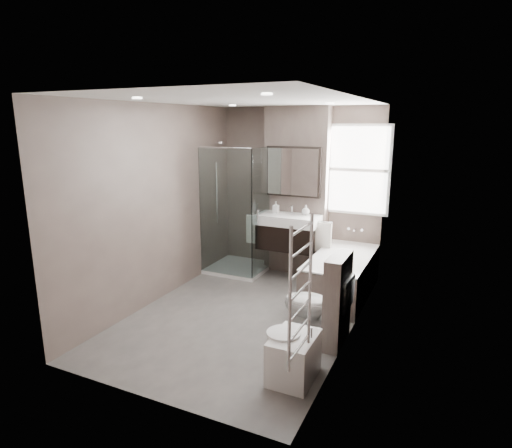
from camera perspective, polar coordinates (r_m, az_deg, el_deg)
The scene contains 15 objects.
room at distance 5.11m, azimuth -1.33°, elevation 1.47°, with size 2.70×3.90×2.70m.
vanity_pier at distance 6.72m, azimuth 5.42°, elevation 4.29°, with size 1.00×0.25×2.60m, color #5E514A.
vanity at distance 6.51m, azimuth 4.27°, elevation -1.01°, with size 0.95×0.47×0.66m.
mirror_cabinet at distance 6.52m, azimuth 4.99°, elevation 6.95°, with size 0.86×0.08×0.76m.
towel_left at distance 6.71m, azimuth -0.27°, elevation -0.72°, with size 0.24×0.06×0.44m, color silver.
towel_right at distance 6.33m, azimuth 8.94°, elevation -1.75°, with size 0.24×0.06×0.44m, color silver.
shower_enclosure at distance 6.80m, azimuth -1.92°, elevation -2.52°, with size 0.90×0.90×2.00m.
bathtub at distance 6.08m, azimuth 11.31°, elevation -6.48°, with size 0.75×1.60×0.57m.
window at distance 6.53m, azimuth 13.30°, elevation 7.05°, with size 0.98×0.06×1.33m.
toilet at distance 4.87m, azimuth 8.06°, elevation -10.72°, with size 0.42×0.74×0.76m, color white.
cistern_box at distance 4.73m, azimuth 10.79°, elevation -9.95°, with size 0.19×0.55×1.00m.
bidet at distance 4.20m, azimuth 4.98°, elevation -17.12°, with size 0.46×0.53×0.55m.
towel_radiator at distance 3.28m, azimuth 5.97°, elevation -8.79°, with size 0.03×0.49×1.10m.
soap_bottle_a at distance 6.56m, azimuth 2.67°, elevation 2.25°, with size 0.08×0.08×0.18m, color white.
soap_bottle_b at distance 6.46m, azimuth 6.65°, elevation 1.88°, with size 0.12×0.12×0.15m, color white.
Camera 1 is at (2.22, -4.48, 2.35)m, focal length 30.00 mm.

